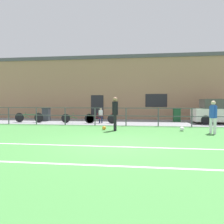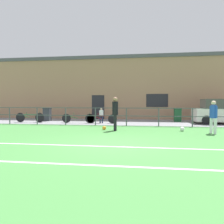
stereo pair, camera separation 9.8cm
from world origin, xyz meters
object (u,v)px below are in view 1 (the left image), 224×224
at_px(soccer_ball_match, 104,128).
at_px(trash_bin_0, 177,115).
at_px(player_striker, 213,115).
at_px(soccer_ball_spare, 182,129).
at_px(bicycle_parked_0, 29,117).
at_px(bicycle_parked_1, 101,119).
at_px(player_goalkeeper, 115,112).
at_px(parked_car_red, 221,112).
at_px(bicycle_parked_2, 77,118).
at_px(trash_bin_1, 46,114).
at_px(spectator_child, 101,114).

height_order(soccer_ball_match, trash_bin_0, trash_bin_0).
relative_size(player_striker, soccer_ball_match, 7.42).
height_order(player_striker, soccer_ball_match, player_striker).
xyz_separation_m(soccer_ball_spare, bicycle_parked_0, (-10.23, 3.27, 0.26)).
bearing_deg(bicycle_parked_1, player_goalkeeper, -68.28).
xyz_separation_m(soccer_ball_match, parked_car_red, (7.45, 4.25, 0.71)).
height_order(soccer_ball_spare, trash_bin_0, trash_bin_0).
height_order(player_goalkeeper, soccer_ball_match, player_goalkeeper).
bearing_deg(bicycle_parked_2, soccer_ball_spare, -26.43).
relative_size(soccer_ball_spare, trash_bin_1, 0.22).
bearing_deg(soccer_ball_spare, trash_bin_0, 83.77).
height_order(player_goalkeeper, soccer_ball_spare, player_goalkeeper).
bearing_deg(bicycle_parked_2, bicycle_parked_1, -0.00).
height_order(player_striker, spectator_child, player_striker).
distance_m(spectator_child, bicycle_parked_2, 1.69).
distance_m(player_striker, trash_bin_0, 6.03).
distance_m(soccer_ball_match, spectator_child, 3.61).
height_order(spectator_child, trash_bin_0, spectator_child).
bearing_deg(trash_bin_0, player_striker, -83.02).
bearing_deg(bicycle_parked_0, player_goalkeeper, -27.61).
bearing_deg(spectator_child, player_striker, 140.02).
relative_size(soccer_ball_match, parked_car_red, 0.06).
height_order(spectator_child, trash_bin_1, spectator_child).
distance_m(player_goalkeeper, bicycle_parked_1, 3.87).
xyz_separation_m(player_goalkeeper, bicycle_parked_2, (-3.13, 3.54, -0.65)).
bearing_deg(soccer_ball_match, spectator_child, 103.61).
distance_m(soccer_ball_match, bicycle_parked_2, 4.16).
xyz_separation_m(player_goalkeeper, parked_car_red, (6.83, 4.47, -0.19)).
xyz_separation_m(player_goalkeeper, trash_bin_1, (-6.03, 4.83, -0.47)).
distance_m(bicycle_parked_1, bicycle_parked_2, 1.72).
distance_m(parked_car_red, bicycle_parked_0, 13.64).
distance_m(parked_car_red, trash_bin_1, 12.87).
distance_m(spectator_child, bicycle_parked_0, 5.31).
bearing_deg(player_goalkeeper, trash_bin_0, 138.67).
bearing_deg(soccer_ball_spare, spectator_child, 145.16).
relative_size(spectator_child, trash_bin_1, 1.05).
bearing_deg(player_striker, soccer_ball_match, -128.95).
relative_size(bicycle_parked_0, bicycle_parked_2, 0.94).
distance_m(bicycle_parked_0, bicycle_parked_1, 5.36).
distance_m(soccer_ball_match, trash_bin_0, 7.10).
relative_size(soccer_ball_match, trash_bin_1, 0.21).
distance_m(parked_car_red, trash_bin_0, 3.01).
bearing_deg(spectator_child, bicycle_parked_1, 104.01).
distance_m(soccer_ball_match, parked_car_red, 8.61).
bearing_deg(soccer_ball_match, player_goalkeeper, -19.69).
bearing_deg(trash_bin_1, bicycle_parked_1, -15.58).
height_order(player_goalkeeper, trash_bin_1, player_goalkeeper).
distance_m(spectator_child, trash_bin_0, 5.81).
bearing_deg(trash_bin_1, trash_bin_0, 4.16).
xyz_separation_m(player_striker, soccer_ball_spare, (-1.31, 0.68, -0.78)).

